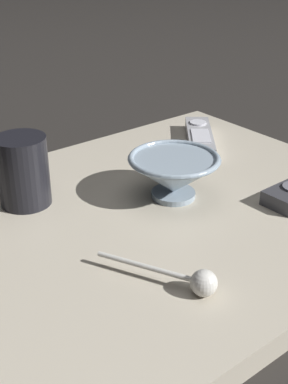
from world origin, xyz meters
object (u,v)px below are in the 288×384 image
at_px(cereal_bowl, 174,174).
at_px(teaspoon, 195,281).
at_px(tv_remote_far, 200,138).
at_px(coffee_mug, 23,171).

relative_size(cereal_bowl, teaspoon, 1.00).
bearing_deg(cereal_bowl, tv_remote_far, -144.29).
bearing_deg(tv_remote_far, teaspoon, 45.34).
bearing_deg(cereal_bowl, teaspoon, 54.57).
distance_m(cereal_bowl, teaspoon, 0.22).
relative_size(cereal_bowl, coffee_mug, 1.33).
relative_size(coffee_mug, teaspoon, 0.75).
distance_m(coffee_mug, tv_remote_far, 0.35).
height_order(coffee_mug, tv_remote_far, coffee_mug).
xyz_separation_m(coffee_mug, tv_remote_far, (-0.35, -0.01, -0.04)).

